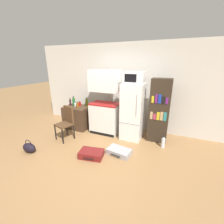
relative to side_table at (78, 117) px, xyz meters
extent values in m
plane|color=olive|center=(1.25, -1.29, -0.36)|extent=(24.00, 24.00, 0.00)
cube|color=beige|center=(1.45, 0.71, 0.97)|extent=(6.40, 0.10, 2.67)
cube|color=#422D1E|center=(0.00, 0.00, 0.00)|extent=(0.80, 0.63, 0.72)
cube|color=silver|center=(1.00, 0.04, 0.09)|extent=(0.85, 0.54, 0.90)
cube|color=maroon|center=(1.00, 0.04, 0.56)|extent=(0.87, 0.55, 0.03)
cube|color=silver|center=(1.00, 0.04, 1.23)|extent=(0.85, 0.46, 0.61)
cube|color=black|center=(1.00, -0.23, -0.32)|extent=(0.82, 0.01, 0.08)
cube|color=white|center=(1.87, 0.02, 0.42)|extent=(0.57, 0.59, 1.57)
cube|color=gray|center=(1.87, -0.28, 0.17)|extent=(0.55, 0.01, 0.01)
cylinder|color=silver|center=(2.06, -0.29, 0.71)|extent=(0.02, 0.02, 0.55)
cube|color=silver|center=(1.87, 0.02, 1.36)|extent=(0.53, 0.34, 0.30)
cube|color=black|center=(1.82, -0.16, 1.36)|extent=(0.31, 0.01, 0.20)
cube|color=#2D2319|center=(2.57, 0.14, 0.50)|extent=(0.51, 0.35, 1.72)
cube|color=tan|center=(2.40, -0.04, 0.41)|extent=(0.07, 0.01, 0.20)
cube|color=#A33351|center=(2.48, -0.04, 0.38)|extent=(0.07, 0.01, 0.16)
cube|color=gold|center=(2.57, -0.04, 0.41)|extent=(0.07, 0.01, 0.21)
cube|color=tan|center=(2.65, -0.04, 0.42)|extent=(0.07, 0.01, 0.23)
cube|color=teal|center=(2.74, -0.04, 0.42)|extent=(0.07, 0.01, 0.23)
cube|color=gold|center=(2.40, -0.04, 0.84)|extent=(0.06, 0.01, 0.18)
cube|color=#661E75|center=(2.48, -0.04, 0.86)|extent=(0.06, 0.01, 0.23)
cube|color=#193899|center=(2.57, -0.04, 0.87)|extent=(0.07, 0.01, 0.23)
cube|color=black|center=(2.65, -0.04, 0.84)|extent=(0.06, 0.01, 0.18)
cube|color=#661E75|center=(2.74, -0.04, 0.83)|extent=(0.06, 0.01, 0.16)
cylinder|color=#AD1914|center=(0.01, 0.15, 0.42)|extent=(0.09, 0.09, 0.11)
cylinder|color=#AD1914|center=(0.01, 0.15, 0.48)|extent=(0.04, 0.04, 0.02)
cylinder|color=black|center=(0.01, 0.15, 0.50)|extent=(0.05, 0.05, 0.01)
cylinder|color=#566619|center=(0.30, 0.13, 0.48)|extent=(0.08, 0.08, 0.23)
cylinder|color=#566619|center=(0.30, 0.13, 0.62)|extent=(0.04, 0.04, 0.04)
cylinder|color=black|center=(0.30, 0.13, 0.65)|extent=(0.04, 0.04, 0.02)
cylinder|color=brown|center=(0.08, -0.07, 0.43)|extent=(0.08, 0.08, 0.14)
cylinder|color=brown|center=(0.08, -0.07, 0.52)|extent=(0.04, 0.04, 0.03)
cylinder|color=black|center=(0.08, -0.07, 0.54)|extent=(0.04, 0.04, 0.01)
cylinder|color=black|center=(-0.30, 0.05, 0.46)|extent=(0.06, 0.06, 0.19)
cylinder|color=black|center=(-0.30, 0.05, 0.57)|extent=(0.03, 0.03, 0.03)
cylinder|color=black|center=(-0.30, 0.05, 0.60)|extent=(0.03, 0.03, 0.02)
cylinder|color=#1E6028|center=(-0.14, 0.05, 0.49)|extent=(0.09, 0.09, 0.25)
cylinder|color=#1E6028|center=(-0.14, 0.05, 0.63)|extent=(0.04, 0.04, 0.04)
cylinder|color=black|center=(-0.14, 0.05, 0.67)|extent=(0.04, 0.04, 0.03)
cylinder|color=silver|center=(-0.04, -0.01, 0.42)|extent=(0.08, 0.08, 0.12)
cylinder|color=silver|center=(-0.04, -0.01, 0.49)|extent=(0.03, 0.03, 0.02)
cylinder|color=black|center=(-0.04, -0.01, 0.51)|extent=(0.04, 0.04, 0.01)
cylinder|color=black|center=(-0.06, -0.98, -0.15)|extent=(0.04, 0.04, 0.43)
cylinder|color=black|center=(0.28, -1.08, -0.15)|extent=(0.04, 0.04, 0.43)
cylinder|color=black|center=(0.04, -0.63, -0.15)|extent=(0.04, 0.04, 0.43)
cylinder|color=black|center=(0.39, -0.73, -0.15)|extent=(0.04, 0.04, 0.43)
cube|color=#4C331E|center=(0.16, -0.85, 0.09)|extent=(0.50, 0.50, 0.04)
cube|color=#4C331E|center=(0.21, -0.68, 0.34)|extent=(0.38, 0.16, 0.47)
cube|color=#99999E|center=(1.84, -0.94, -0.30)|extent=(0.60, 0.41, 0.13)
cylinder|color=black|center=(1.81, -1.12, -0.30)|extent=(0.25, 0.05, 0.02)
cube|color=maroon|center=(1.29, -1.30, -0.28)|extent=(0.59, 0.44, 0.16)
cylinder|color=black|center=(1.32, -1.49, -0.28)|extent=(0.24, 0.06, 0.02)
ellipsoid|color=black|center=(-0.20, -1.73, -0.24)|extent=(0.36, 0.20, 0.24)
torus|color=black|center=(-0.20, -1.73, -0.13)|extent=(0.21, 0.02, 0.21)
cylinder|color=silver|center=(2.77, -0.21, -0.24)|extent=(0.09, 0.09, 0.25)
cylinder|color=silver|center=(2.77, -0.21, -0.09)|extent=(0.04, 0.04, 0.05)
cylinder|color=black|center=(2.77, -0.21, -0.05)|extent=(0.05, 0.05, 0.03)
camera|label=1|loc=(2.91, -3.85, 1.73)|focal=24.00mm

